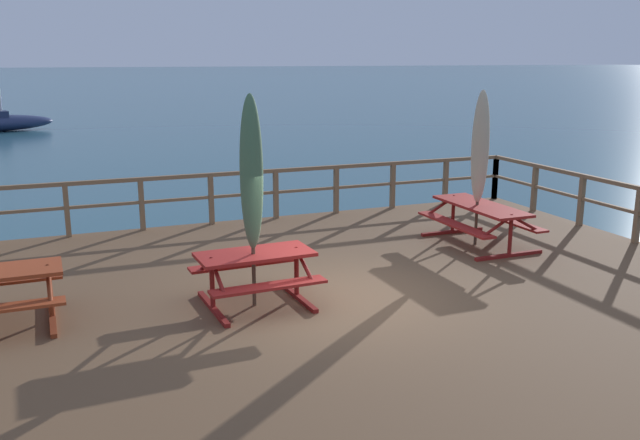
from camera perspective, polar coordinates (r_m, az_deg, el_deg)
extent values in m
plane|color=#2D5B6B|center=(10.26, 1.68, -9.83)|extent=(600.00, 600.00, 0.00)
cube|color=brown|center=(10.14, 1.69, -8.21)|extent=(13.15, 10.72, 0.62)
cube|color=brown|center=(14.55, -6.43, 3.95)|extent=(12.85, 0.09, 0.08)
cube|color=brown|center=(14.64, -6.38, 2.12)|extent=(12.85, 0.07, 0.06)
cube|color=brown|center=(14.16, -20.43, 0.75)|extent=(0.10, 0.10, 1.05)
cube|color=brown|center=(14.25, -14.70, 1.24)|extent=(0.10, 0.10, 1.05)
cube|color=brown|center=(14.48, -9.10, 1.70)|extent=(0.10, 0.10, 1.05)
cube|color=brown|center=(14.85, -3.72, 2.13)|extent=(0.10, 0.10, 1.05)
cube|color=brown|center=(15.34, 1.36, 2.52)|extent=(0.10, 0.10, 1.05)
cube|color=brown|center=(15.94, 6.10, 2.87)|extent=(0.10, 0.10, 1.05)
cube|color=brown|center=(16.65, 10.46, 3.17)|extent=(0.10, 0.10, 1.05)
cube|color=brown|center=(17.44, 14.46, 3.43)|extent=(0.10, 0.10, 1.05)
cube|color=brown|center=(14.15, 25.06, 0.31)|extent=(0.10, 0.10, 1.05)
cube|color=brown|center=(15.18, 21.02, 1.51)|extent=(0.10, 0.10, 1.05)
cube|color=brown|center=(16.28, 17.51, 2.54)|extent=(0.10, 0.10, 1.05)
cube|color=brown|center=(17.44, 14.46, 3.43)|extent=(0.10, 0.10, 1.05)
cube|color=maroon|center=(9.62, -5.47, -2.87)|extent=(1.65, 0.83, 0.05)
cube|color=maroon|center=(9.20, -4.29, -5.57)|extent=(1.63, 0.35, 0.04)
cube|color=maroon|center=(10.21, -6.45, -3.68)|extent=(1.63, 0.35, 0.04)
cube|color=maroon|center=(9.67, -8.93, -7.32)|extent=(0.14, 1.40, 0.06)
cylinder|color=maroon|center=(9.56, -9.01, -5.42)|extent=(0.07, 0.07, 0.74)
cylinder|color=maroon|center=(9.23, -8.59, -4.65)|extent=(0.08, 0.63, 0.37)
cylinder|color=maroon|center=(9.75, -9.50, -3.70)|extent=(0.08, 0.63, 0.37)
cube|color=maroon|center=(10.05, -1.96, -6.36)|extent=(0.14, 1.40, 0.06)
cylinder|color=maroon|center=(9.94, -1.98, -4.51)|extent=(0.07, 0.07, 0.74)
cylinder|color=maroon|center=(9.62, -1.35, -3.74)|extent=(0.08, 0.63, 0.37)
cylinder|color=maroon|center=(10.12, -2.59, -2.88)|extent=(0.08, 0.63, 0.37)
cube|color=maroon|center=(9.92, -21.48, -7.59)|extent=(0.10, 1.40, 0.06)
cylinder|color=maroon|center=(9.81, -21.66, -5.73)|extent=(0.07, 0.07, 0.74)
cylinder|color=maroon|center=(9.47, -21.73, -5.00)|extent=(0.06, 0.63, 0.37)
cylinder|color=maroon|center=(10.01, -21.80, -4.04)|extent=(0.06, 0.63, 0.37)
cube|color=maroon|center=(13.02, 13.32, 1.16)|extent=(0.78, 2.18, 0.05)
cube|color=maroon|center=(13.42, 15.20, 0.09)|extent=(0.30, 2.18, 0.04)
cube|color=maroon|center=(12.78, 11.20, -0.35)|extent=(0.30, 2.18, 0.04)
cube|color=maroon|center=(12.49, 15.54, -2.86)|extent=(1.40, 0.09, 0.06)
cylinder|color=maroon|center=(12.40, 15.64, -1.35)|extent=(0.07, 0.07, 0.74)
cylinder|color=maroon|center=(12.52, 16.72, -0.25)|extent=(0.63, 0.06, 0.37)
cylinder|color=maroon|center=(12.18, 14.66, -0.49)|extent=(0.63, 0.06, 0.37)
cube|color=maroon|center=(13.91, 11.01, -0.96)|extent=(1.40, 0.09, 0.06)
cylinder|color=maroon|center=(13.83, 11.07, 0.41)|extent=(0.07, 0.07, 0.74)
cylinder|color=maroon|center=(13.94, 12.08, 1.39)|extent=(0.63, 0.06, 0.37)
cylinder|color=maroon|center=(13.64, 10.13, 1.21)|extent=(0.63, 0.06, 0.37)
cylinder|color=#4C3828|center=(9.40, -5.69, 0.94)|extent=(0.06, 0.06, 2.82)
ellipsoid|color=#4C704C|center=(9.31, -5.76, 3.94)|extent=(0.32, 0.32, 2.14)
cylinder|color=#2D432D|center=(9.33, -5.74, 2.97)|extent=(0.21, 0.21, 0.05)
cone|color=#4C3828|center=(9.20, -5.90, 9.97)|extent=(0.10, 0.10, 0.14)
cylinder|color=#4C3828|center=(12.88, 13.16, 3.84)|extent=(0.06, 0.06, 2.72)
ellipsoid|color=#CCB793|center=(12.81, 13.27, 5.96)|extent=(0.32, 0.32, 2.07)
cylinder|color=#7A6E58|center=(12.83, 13.23, 5.27)|extent=(0.21, 0.21, 0.05)
cone|color=#4C3828|center=(12.73, 13.50, 10.19)|extent=(0.10, 0.10, 0.14)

